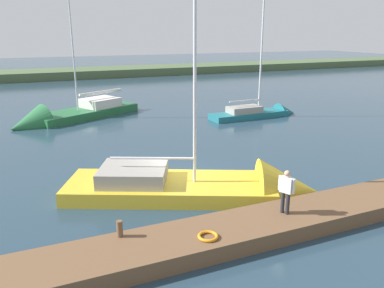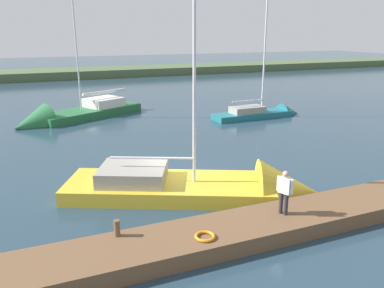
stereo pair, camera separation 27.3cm
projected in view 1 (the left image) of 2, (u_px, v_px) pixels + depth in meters
ground_plane at (179, 181)px, 18.11m from camera, size 200.00×200.00×0.00m
far_shoreline at (69, 77)px, 59.21m from camera, size 180.00×8.00×2.40m
dock_pier at (240, 231)px, 13.01m from camera, size 26.33×2.15×0.57m
mooring_post_near at (120, 229)px, 12.01m from camera, size 0.19×0.19×0.54m
life_ring_buoy at (208, 236)px, 11.99m from camera, size 0.66×0.66×0.10m
sailboat_inner_slip at (260, 115)px, 31.85m from camera, size 8.01×2.05×10.10m
sailboat_far_right at (65, 118)px, 30.33m from camera, size 11.04×7.64×13.34m
sailboat_outer_mooring at (219, 190)px, 16.45m from camera, size 11.14×7.24×11.22m
person_on_dock at (286, 189)px, 13.38m from camera, size 0.39×0.57×1.62m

